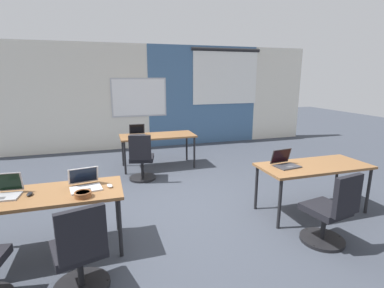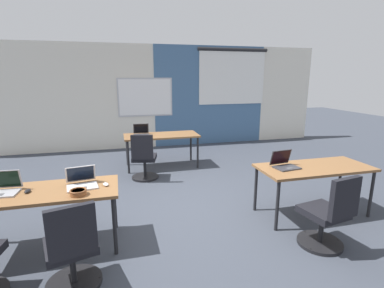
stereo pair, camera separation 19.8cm
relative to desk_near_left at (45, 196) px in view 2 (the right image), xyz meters
name	(u,v)px [view 2 (the right image)]	position (x,y,z in m)	size (l,w,h in m)	color
ground_plane	(185,209)	(1.75, 0.60, -0.66)	(24.00, 24.00, 0.00)	#383D47
back_wall_assembly	(152,97)	(1.81, 4.80, 0.75)	(10.00, 0.27, 2.80)	silver
desk_near_left	(45,196)	(0.00, 0.00, 0.00)	(1.60, 0.70, 0.72)	brown
desk_near_right	(314,170)	(3.50, 0.00, 0.00)	(1.60, 0.70, 0.72)	brown
desk_far_center	(161,137)	(1.75, 2.80, 0.00)	(1.60, 0.70, 0.72)	brown
laptop_near_right_inner	(285,164)	(3.06, 0.07, 0.11)	(0.37, 0.33, 0.23)	#333338
chair_near_right_inner	(328,218)	(3.11, -0.79, -0.28)	(0.52, 0.57, 0.92)	black
laptop_near_left_end	(3,188)	(-0.42, 0.05, 0.11)	(0.35, 0.30, 0.23)	#9E9EA3
mouse_near_left_end	(28,191)	(-0.16, -0.01, 0.08)	(0.07, 0.11, 0.03)	black
laptop_near_left_inner	(82,182)	(0.40, 0.04, 0.11)	(0.38, 0.37, 0.22)	silver
mouse_near_left_inner	(106,184)	(0.66, -0.02, 0.08)	(0.09, 0.11, 0.03)	silver
chair_near_left_inner	(72,254)	(0.37, -0.78, -0.28)	(0.54, 0.59, 0.92)	black
laptop_far_left	(141,133)	(1.33, 2.89, 0.11)	(0.34, 0.29, 0.23)	#333338
chair_far_left	(144,161)	(1.29, 2.06, -0.28)	(0.53, 0.58, 0.92)	black
snack_bowl	(78,192)	(0.39, -0.22, 0.10)	(0.18, 0.18, 0.06)	brown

